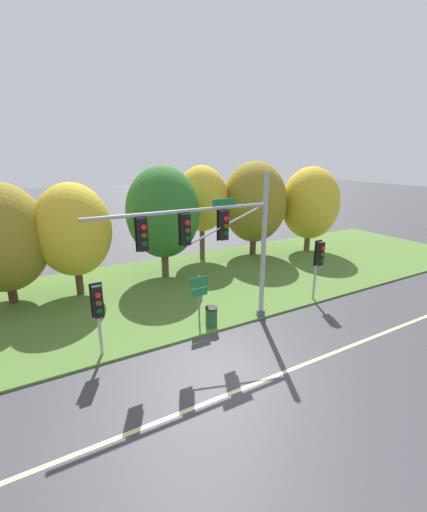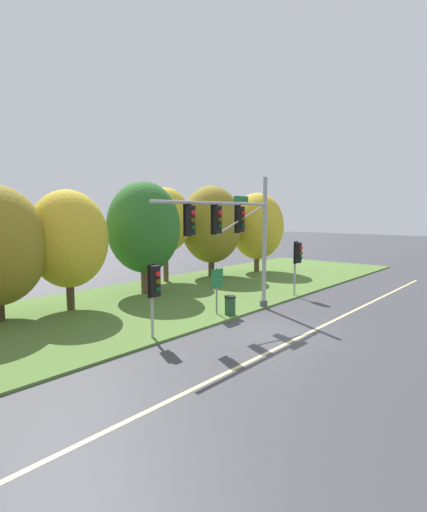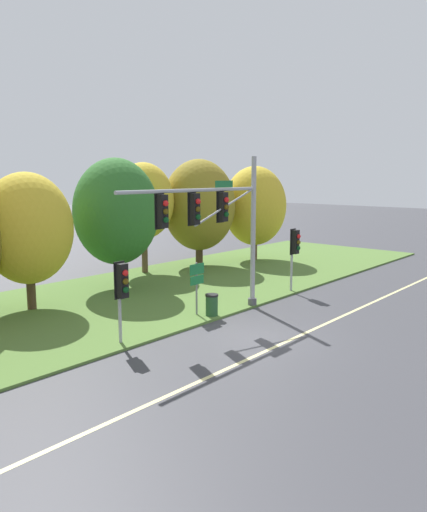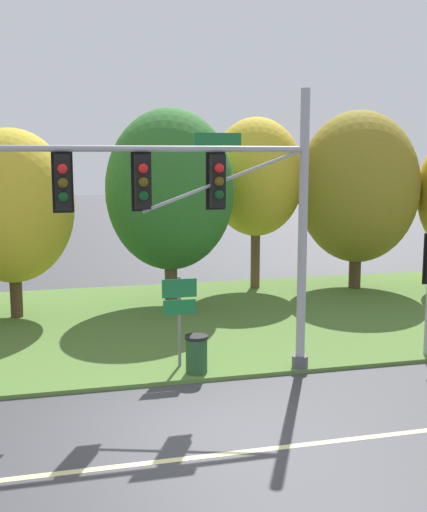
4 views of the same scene
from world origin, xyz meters
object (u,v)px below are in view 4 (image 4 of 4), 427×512
(route_sign_post, at_px, (179,307))
(trash_bin, at_px, (197,354))
(tree_tall_centre, at_px, (256,178))
(tree_right_far, at_px, (358,187))
(traffic_signal_mast, at_px, (204,201))
(tree_mid_verge, at_px, (170,190))
(tree_behind_signpost, at_px, (12,206))

(route_sign_post, distance_m, trash_bin, 1.24)
(tree_tall_centre, relative_size, tree_right_far, 0.96)
(route_sign_post, xyz_separation_m, tree_tall_centre, (4.86, 8.91, 2.87))
(traffic_signal_mast, bearing_deg, route_sign_post, 116.61)
(tree_mid_verge, bearing_deg, tree_tall_centre, 30.19)
(route_sign_post, xyz_separation_m, tree_mid_verge, (1.02, 6.67, 2.54))
(route_sign_post, height_order, tree_behind_signpost, tree_behind_signpost)
(tree_right_far, height_order, trash_bin, tree_right_far)
(tree_mid_verge, relative_size, trash_bin, 7.36)
(tree_behind_signpost, distance_m, tree_tall_centre, 9.46)
(route_sign_post, xyz_separation_m, tree_right_far, (8.72, 7.88, 2.49))
(route_sign_post, bearing_deg, tree_mid_verge, 81.28)
(tree_mid_verge, height_order, trash_bin, tree_mid_verge)
(tree_behind_signpost, xyz_separation_m, tree_right_far, (12.91, 1.62, 0.39))
(route_sign_post, relative_size, tree_tall_centre, 0.34)
(tree_behind_signpost, height_order, tree_right_far, tree_right_far)
(tree_tall_centre, bearing_deg, tree_mid_verge, -149.81)
(route_sign_post, height_order, tree_tall_centre, tree_tall_centre)
(tree_tall_centre, height_order, tree_right_far, tree_right_far)
(route_sign_post, distance_m, tree_behind_signpost, 7.82)
(tree_mid_verge, bearing_deg, tree_right_far, 8.90)
(route_sign_post, bearing_deg, traffic_signal_mast, -63.39)
(trash_bin, bearing_deg, tree_mid_verge, 84.27)
(tree_mid_verge, relative_size, tree_right_far, 0.98)
(tree_behind_signpost, relative_size, tree_tall_centre, 0.91)
(traffic_signal_mast, bearing_deg, tree_tall_centre, 65.50)
(tree_behind_signpost, distance_m, trash_bin, 8.77)
(traffic_signal_mast, xyz_separation_m, route_sign_post, (-0.42, 0.84, -2.65))
(tree_mid_verge, bearing_deg, trash_bin, -95.73)
(route_sign_post, relative_size, tree_behind_signpost, 0.37)
(tree_tall_centre, bearing_deg, traffic_signal_mast, -114.50)
(traffic_signal_mast, bearing_deg, tree_right_far, 46.42)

